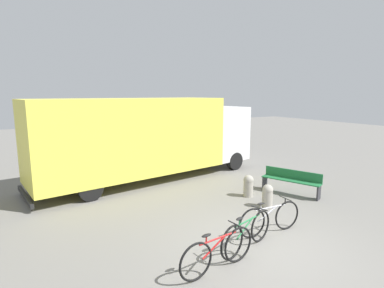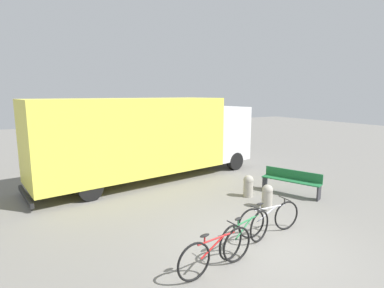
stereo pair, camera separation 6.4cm
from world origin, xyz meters
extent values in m
plane|color=slate|center=(0.00, 0.00, 0.00)|extent=(60.00, 60.00, 0.00)
cube|color=#EAE04C|center=(-0.92, 6.44, 1.85)|extent=(7.73, 3.48, 2.88)
cube|color=silver|center=(3.67, 7.11, 1.63)|extent=(2.13, 2.56, 2.45)
cube|color=black|center=(-4.66, 5.89, 0.22)|extent=(0.43, 2.29, 0.16)
cylinder|color=black|center=(3.52, 8.15, 0.40)|extent=(0.84, 0.39, 0.81)
cylinder|color=black|center=(3.82, 6.07, 0.40)|extent=(0.84, 0.39, 0.81)
cylinder|color=black|center=(-3.10, 7.18, 0.40)|extent=(0.84, 0.39, 0.81)
cylinder|color=black|center=(-2.80, 5.10, 0.40)|extent=(0.84, 0.39, 0.81)
cube|color=#1E6638|center=(3.40, 2.34, 0.50)|extent=(1.13, 2.00, 0.03)
cube|color=#1E6638|center=(3.56, 2.41, 0.66)|extent=(0.80, 1.86, 0.35)
cube|color=#2D2D33|center=(3.76, 1.46, 0.24)|extent=(0.33, 0.18, 0.48)
cube|color=#2D2D33|center=(3.03, 3.22, 0.24)|extent=(0.33, 0.18, 0.48)
torus|color=black|center=(-1.94, -0.29, 0.38)|extent=(0.76, 0.13, 0.76)
torus|color=black|center=(-0.86, -0.16, 0.38)|extent=(0.76, 0.13, 0.76)
cylinder|color=red|center=(-1.40, -0.23, 0.68)|extent=(0.93, 0.15, 0.04)
cylinder|color=red|center=(-1.48, -0.24, 0.54)|extent=(0.62, 0.11, 0.35)
cylinder|color=red|center=(-1.70, -0.26, 0.75)|extent=(0.03, 0.03, 0.13)
ellipsoid|color=black|center=(-1.70, -0.26, 0.83)|extent=(0.23, 0.12, 0.05)
cylinder|color=black|center=(-0.94, -0.17, 0.76)|extent=(0.03, 0.03, 0.16)
cylinder|color=black|center=(-0.94, -0.17, 0.85)|extent=(0.08, 0.44, 0.02)
torus|color=black|center=(-0.91, -0.03, 0.38)|extent=(0.74, 0.25, 0.76)
torus|color=black|center=(0.14, 0.27, 0.38)|extent=(0.74, 0.25, 0.76)
cylinder|color=#26723F|center=(-0.38, 0.12, 0.68)|extent=(0.91, 0.29, 0.04)
cylinder|color=#26723F|center=(-0.46, 0.10, 0.54)|extent=(0.61, 0.20, 0.35)
cylinder|color=#26723F|center=(-0.67, 0.04, 0.75)|extent=(0.03, 0.03, 0.13)
ellipsoid|color=black|center=(-0.67, 0.04, 0.83)|extent=(0.24, 0.15, 0.05)
cylinder|color=black|center=(0.06, 0.25, 0.76)|extent=(0.03, 0.03, 0.16)
cylinder|color=black|center=(0.06, 0.25, 0.85)|extent=(0.14, 0.43, 0.02)
torus|color=black|center=(0.09, 0.50, 0.38)|extent=(0.76, 0.09, 0.76)
torus|color=black|center=(1.18, 0.43, 0.38)|extent=(0.76, 0.09, 0.76)
cylinder|color=silver|center=(0.63, 0.46, 0.68)|extent=(0.93, 0.10, 0.04)
cylinder|color=silver|center=(0.55, 0.47, 0.54)|extent=(0.62, 0.08, 0.35)
cylinder|color=silver|center=(0.33, 0.48, 0.75)|extent=(0.03, 0.03, 0.13)
ellipsoid|color=black|center=(0.33, 0.48, 0.83)|extent=(0.23, 0.10, 0.05)
cylinder|color=black|center=(1.10, 0.43, 0.76)|extent=(0.03, 0.03, 0.16)
cylinder|color=black|center=(1.10, 0.43, 0.85)|extent=(0.05, 0.44, 0.02)
cylinder|color=#9E998C|center=(1.85, 1.84, 0.27)|extent=(0.32, 0.32, 0.55)
sphere|color=#9E998C|center=(1.85, 1.84, 0.55)|extent=(0.33, 0.33, 0.33)
cylinder|color=#9E998C|center=(1.97, 2.88, 0.29)|extent=(0.32, 0.32, 0.57)
sphere|color=#9E998C|center=(1.97, 2.88, 0.57)|extent=(0.34, 0.34, 0.34)
camera|label=1|loc=(-4.51, -4.70, 3.44)|focal=28.00mm
camera|label=2|loc=(-4.46, -4.73, 3.44)|focal=28.00mm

